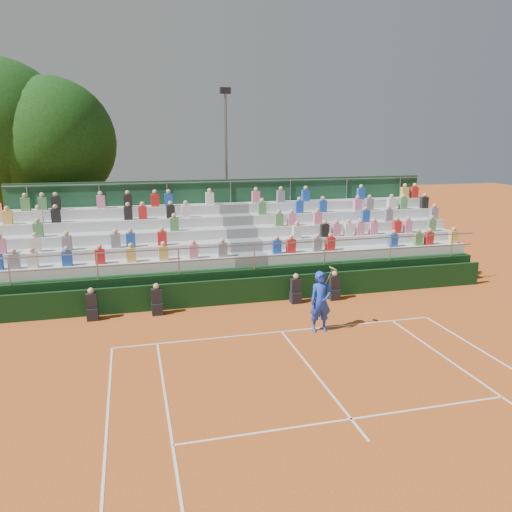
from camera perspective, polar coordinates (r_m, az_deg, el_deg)
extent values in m
plane|color=#C65A21|center=(16.95, 2.95, -8.63)|extent=(90.00, 90.00, 0.00)
cube|color=white|center=(16.95, 2.95, -8.62)|extent=(11.00, 0.06, 0.01)
cube|color=white|center=(14.20, 6.85, -13.30)|extent=(0.06, 6.40, 0.01)
cube|color=white|center=(12.36, 10.83, -17.83)|extent=(8.22, 0.06, 0.01)
cube|color=black|center=(19.68, 0.22, -3.88)|extent=(20.00, 0.15, 1.00)
cube|color=black|center=(18.84, -18.16, -6.29)|extent=(0.40, 0.40, 0.44)
cube|color=black|center=(18.68, -18.27, -4.90)|extent=(0.38, 0.25, 0.55)
sphere|color=tan|center=(18.57, -18.36, -3.79)|extent=(0.22, 0.22, 0.22)
cube|color=black|center=(18.79, -11.22, -5.91)|extent=(0.40, 0.40, 0.44)
cube|color=black|center=(18.64, -11.28, -4.51)|extent=(0.38, 0.25, 0.55)
sphere|color=tan|center=(18.52, -11.34, -3.40)|extent=(0.22, 0.22, 0.22)
cube|color=black|center=(19.74, 4.54, -4.72)|extent=(0.40, 0.40, 0.44)
cube|color=black|center=(19.60, 4.57, -3.39)|extent=(0.38, 0.25, 0.55)
sphere|color=tan|center=(19.49, 4.59, -2.32)|extent=(0.22, 0.22, 0.22)
cube|color=black|center=(20.30, 8.89, -4.33)|extent=(0.40, 0.40, 0.44)
cube|color=black|center=(20.16, 8.94, -3.03)|extent=(0.38, 0.25, 0.55)
sphere|color=tan|center=(20.06, 8.98, -1.99)|extent=(0.22, 0.22, 0.22)
cube|color=black|center=(22.55, -1.75, -1.35)|extent=(20.00, 5.20, 1.20)
cube|color=silver|center=(20.24, -15.66, -1.22)|extent=(9.30, 0.85, 0.42)
cube|color=silver|center=(22.58, 12.55, 0.47)|extent=(9.30, 0.85, 0.42)
cube|color=slate|center=(20.77, -0.76, -0.34)|extent=(1.40, 0.85, 0.42)
cube|color=silver|center=(20.97, -15.69, 0.46)|extent=(9.30, 0.85, 0.42)
cube|color=silver|center=(23.24, 11.67, 1.94)|extent=(9.30, 0.85, 0.42)
cube|color=slate|center=(21.48, -1.30, 1.27)|extent=(1.40, 0.85, 0.42)
cube|color=silver|center=(21.71, -15.72, 2.03)|extent=(9.30, 0.85, 0.42)
cube|color=silver|center=(23.91, 10.84, 3.32)|extent=(9.30, 0.85, 0.42)
cube|color=slate|center=(22.21, -1.80, 2.78)|extent=(1.40, 0.85, 0.42)
cube|color=silver|center=(22.48, -15.75, 3.50)|extent=(9.30, 0.85, 0.42)
cube|color=silver|center=(24.61, 10.05, 4.63)|extent=(9.30, 0.85, 0.42)
cube|color=slate|center=(22.95, -2.26, 4.20)|extent=(1.40, 0.85, 0.42)
cube|color=silver|center=(23.25, -15.78, 4.87)|extent=(9.30, 0.85, 0.42)
cube|color=silver|center=(25.32, 9.31, 5.87)|extent=(9.30, 0.85, 0.42)
cube|color=slate|center=(23.71, -2.70, 5.52)|extent=(1.40, 0.85, 0.42)
cube|color=#1A4429|center=(24.36, -2.93, 3.61)|extent=(20.00, 0.12, 4.40)
cylinder|color=gray|center=(19.76, -0.18, 1.29)|extent=(20.00, 0.05, 0.05)
cylinder|color=gray|center=(23.99, -2.94, 8.52)|extent=(20.00, 0.05, 0.05)
cube|color=slate|center=(20.42, -25.90, -0.55)|extent=(0.36, 0.24, 0.56)
cube|color=silver|center=(20.30, -24.16, -0.45)|extent=(0.36, 0.24, 0.56)
cube|color=#1E4CB2|center=(20.11, -20.78, -0.26)|extent=(0.36, 0.24, 0.56)
cube|color=red|center=(20.01, -17.40, -0.07)|extent=(0.36, 0.24, 0.56)
cube|color=gold|center=(19.97, -14.07, 0.13)|extent=(0.36, 0.24, 0.56)
cube|color=gold|center=(20.00, -10.51, 0.33)|extent=(0.36, 0.24, 0.56)
cube|color=pink|center=(20.11, -7.15, 0.52)|extent=(0.36, 0.24, 0.56)
cube|color=slate|center=(20.28, -3.85, 0.71)|extent=(0.36, 0.24, 0.56)
cube|color=pink|center=(21.27, -27.17, 0.99)|extent=(0.36, 0.24, 0.56)
cube|color=silver|center=(21.02, -23.88, 1.20)|extent=(0.36, 0.24, 0.56)
cube|color=slate|center=(20.86, -20.79, 1.39)|extent=(0.36, 0.24, 0.56)
cube|color=slate|center=(20.72, -15.73, 1.69)|extent=(0.36, 0.24, 0.56)
cube|color=#1E4CB2|center=(20.71, -14.13, 1.79)|extent=(0.36, 0.24, 0.56)
cube|color=red|center=(20.74, -10.68, 1.98)|extent=(0.36, 0.24, 0.56)
cube|color=#4C8C4C|center=(21.77, -23.64, 2.74)|extent=(0.36, 0.24, 0.56)
cube|color=#4C8C4C|center=(21.54, -9.32, 3.60)|extent=(0.36, 0.24, 0.56)
cube|color=gold|center=(22.77, -26.51, 3.96)|extent=(0.36, 0.24, 0.56)
cube|color=silver|center=(22.55, -23.61, 4.17)|extent=(0.36, 0.24, 0.56)
cube|color=black|center=(22.45, -21.90, 4.29)|extent=(0.36, 0.24, 0.56)
cube|color=black|center=(22.24, -14.40, 4.76)|extent=(0.36, 0.24, 0.56)
cube|color=red|center=(22.25, -12.83, 4.85)|extent=(0.36, 0.24, 0.56)
cube|color=black|center=(22.31, -9.73, 5.02)|extent=(0.36, 0.24, 0.56)
cube|color=silver|center=(22.37, -8.01, 5.10)|extent=(0.36, 0.24, 0.56)
cube|color=#4C8C4C|center=(23.43, -24.84, 5.40)|extent=(0.36, 0.24, 0.56)
cube|color=#4C8C4C|center=(23.31, -23.19, 5.53)|extent=(0.36, 0.24, 0.56)
cube|color=black|center=(23.23, -21.89, 5.62)|extent=(0.36, 0.24, 0.56)
cube|color=pink|center=(23.06, -17.31, 5.93)|extent=(0.36, 0.24, 0.56)
cube|color=black|center=(23.03, -14.43, 6.10)|extent=(0.36, 0.24, 0.56)
cube|color=red|center=(23.05, -11.46, 6.27)|extent=(0.36, 0.24, 0.56)
cube|color=#1E4CB2|center=(23.09, -9.94, 6.35)|extent=(0.36, 0.24, 0.56)
cube|color=silver|center=(23.31, -5.32, 6.55)|extent=(0.36, 0.24, 0.56)
cube|color=#1E4CB2|center=(20.80, 2.38, 1.06)|extent=(0.36, 0.24, 0.56)
cube|color=red|center=(20.99, 4.03, 1.15)|extent=(0.36, 0.24, 0.56)
cube|color=slate|center=(21.37, 7.00, 1.31)|extent=(0.36, 0.24, 0.56)
cube|color=red|center=(21.60, 8.50, 1.39)|extent=(0.36, 0.24, 0.56)
cube|color=#1E4CB2|center=(22.90, 15.40, 1.74)|extent=(0.36, 0.24, 0.56)
cube|color=#4C8C4C|center=(23.53, 18.02, 1.86)|extent=(0.36, 0.24, 0.56)
cube|color=red|center=(23.83, 19.15, 1.92)|extent=(0.36, 0.24, 0.56)
cube|color=gold|center=(24.54, 21.62, 2.03)|extent=(0.36, 0.24, 0.56)
cube|color=silver|center=(21.86, 4.68, 2.76)|extent=(0.36, 0.24, 0.56)
cube|color=black|center=(22.31, 7.84, 2.90)|extent=(0.36, 0.24, 0.56)
cube|color=pink|center=(22.52, 9.15, 2.95)|extent=(0.36, 0.24, 0.56)
cube|color=silver|center=(22.75, 10.49, 3.00)|extent=(0.36, 0.24, 0.56)
cube|color=pink|center=(23.00, 11.79, 3.05)|extent=(0.36, 0.24, 0.56)
cube|color=pink|center=(23.29, 13.27, 3.11)|extent=(0.36, 0.24, 0.56)
cube|color=red|center=(23.86, 15.78, 3.20)|extent=(0.36, 0.24, 0.56)
cube|color=pink|center=(24.14, 16.93, 3.24)|extent=(0.36, 0.24, 0.56)
cube|color=#4C8C4C|center=(24.80, 19.40, 3.32)|extent=(0.36, 0.24, 0.56)
cube|color=#4C8C4C|center=(22.41, 2.63, 4.15)|extent=(0.36, 0.24, 0.56)
cube|color=pink|center=(22.59, 4.09, 4.20)|extent=(0.36, 0.24, 0.56)
cube|color=pink|center=(23.01, 7.03, 4.31)|extent=(0.36, 0.24, 0.56)
cube|color=#1E4CB2|center=(23.97, 12.38, 4.46)|extent=(0.36, 0.24, 0.56)
cube|color=slate|center=(24.52, 14.89, 4.52)|extent=(0.36, 0.24, 0.56)
cube|color=slate|center=(25.79, 19.65, 4.61)|extent=(0.36, 0.24, 0.56)
cube|color=#4C8C4C|center=(23.00, 0.69, 5.46)|extent=(0.36, 0.24, 0.56)
cube|color=#1E4CB2|center=(23.53, 4.95, 5.60)|extent=(0.36, 0.24, 0.56)
cube|color=#1E4CB2|center=(23.94, 7.62, 5.66)|extent=(0.36, 0.24, 0.56)
cube|color=pink|center=(24.65, 11.51, 5.74)|extent=(0.36, 0.24, 0.56)
cube|color=slate|center=(24.93, 12.81, 5.76)|extent=(0.36, 0.24, 0.56)
cube|color=silver|center=(25.48, 15.19, 5.79)|extent=(0.36, 0.24, 0.56)
cube|color=#4C8C4C|center=(25.80, 16.44, 5.80)|extent=(0.36, 0.24, 0.56)
cube|color=black|center=(26.42, 18.67, 5.81)|extent=(0.36, 0.24, 0.56)
cube|color=pink|center=(23.75, -0.02, 6.74)|extent=(0.36, 0.24, 0.56)
cube|color=slate|center=(24.08, 2.84, 6.82)|extent=(0.36, 0.24, 0.56)
cube|color=#1E4CB2|center=(24.47, 5.68, 6.88)|extent=(0.36, 0.24, 0.56)
cube|color=#1E4CB2|center=(25.61, 11.89, 6.95)|extent=(0.36, 0.24, 0.56)
cube|color=gold|center=(26.76, 16.61, 6.95)|extent=(0.36, 0.24, 0.56)
cube|color=red|center=(27.05, 17.63, 6.95)|extent=(0.36, 0.24, 0.56)
imported|color=blue|center=(16.79, 7.40, -5.19)|extent=(0.75, 0.49, 2.06)
cylinder|color=gray|center=(16.64, 8.29, -2.45)|extent=(0.26, 0.03, 0.51)
cylinder|color=#E5D866|center=(16.62, 8.80, -1.41)|extent=(0.26, 0.28, 0.14)
cylinder|color=#332112|center=(28.49, -26.35, 3.09)|extent=(0.50, 0.50, 3.83)
cylinder|color=#332112|center=(27.77, -21.64, 3.00)|extent=(0.50, 0.50, 3.54)
sphere|color=#11340E|center=(27.38, -22.44, 11.92)|extent=(6.37, 6.37, 6.37)
cylinder|color=gray|center=(29.30, -3.41, 9.51)|extent=(0.16, 0.16, 8.69)
cube|color=black|center=(29.34, -3.54, 18.35)|extent=(0.60, 0.25, 0.35)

